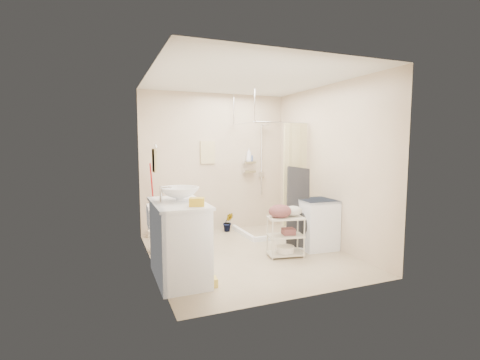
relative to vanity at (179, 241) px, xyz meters
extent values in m
plane|color=#BAAA8B|center=(1.16, 0.57, -0.48)|extent=(3.20, 3.20, 0.00)
cube|color=silver|center=(1.16, 0.57, 2.12)|extent=(2.80, 3.20, 0.04)
cube|color=beige|center=(1.16, 2.17, 0.82)|extent=(2.80, 0.04, 2.60)
cube|color=beige|center=(1.16, -1.03, 0.82)|extent=(2.80, 0.04, 2.60)
cube|color=beige|center=(-0.24, 0.57, 0.82)|extent=(0.04, 3.20, 2.60)
cube|color=beige|center=(2.56, 0.57, 0.82)|extent=(0.04, 3.20, 2.60)
cube|color=silver|center=(0.00, 0.00, 0.00)|extent=(0.61, 1.09, 0.96)
imported|color=white|center=(0.04, 0.11, 0.56)|extent=(0.54, 0.54, 0.17)
cube|color=gold|center=(0.14, -0.36, 0.53)|extent=(0.20, 0.18, 0.09)
cube|color=#DFC24A|center=(0.27, -0.37, -0.41)|extent=(0.28, 0.22, 0.14)
imported|color=white|center=(0.12, 1.15, -0.11)|extent=(0.75, 0.46, 0.74)
imported|color=#983F22|center=(0.94, 2.03, -0.32)|extent=(0.17, 0.12, 0.32)
imported|color=brown|center=(1.34, 1.96, -0.30)|extent=(0.22, 0.19, 0.36)
cube|color=beige|center=(1.01, 2.15, 1.02)|extent=(0.28, 0.03, 0.42)
imported|color=white|center=(1.82, 2.07, 0.97)|extent=(0.11, 0.12, 0.26)
imported|color=#445B97|center=(1.86, 2.10, 0.93)|extent=(0.09, 0.09, 0.17)
cube|color=silver|center=(2.30, 0.45, -0.09)|extent=(0.57, 0.59, 0.78)
camera|label=1|loc=(-0.84, -4.14, 1.18)|focal=26.00mm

